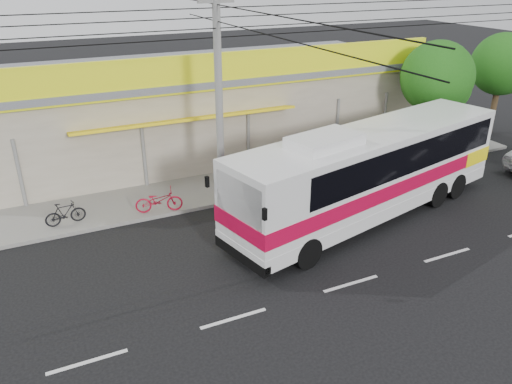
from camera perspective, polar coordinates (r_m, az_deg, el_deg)
ground at (r=17.95m, az=6.21°, el=-6.23°), size 120.00×120.00×0.00m
sidewalk at (r=22.66m, az=-1.55°, el=0.97°), size 30.00×3.20×0.15m
lane_markings at (r=16.22m, az=10.79°, el=-10.26°), size 50.00×0.12×0.01m
storefront_building at (r=26.83m, az=-6.43°, el=9.65°), size 22.60×9.20×5.70m
coach_bus at (r=19.70m, az=13.37°, el=2.89°), size 12.93×5.53×3.90m
motorbike_red at (r=20.11m, az=-11.04°, el=-0.95°), size 1.96×1.07×0.97m
motorbike_dark at (r=20.14m, az=-20.98°, el=-2.29°), size 1.53×0.55×0.90m
utility_pole at (r=18.54m, az=-4.53°, el=18.87°), size 34.00×14.00×8.88m
tree_near at (r=26.68m, az=20.20°, el=11.95°), size 3.54×3.54×5.88m
tree_far at (r=32.23m, az=26.50°, el=12.72°), size 3.47×3.47×5.75m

